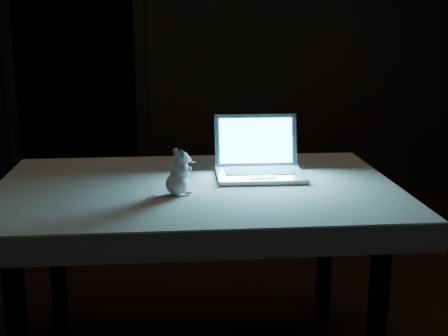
{
  "coord_description": "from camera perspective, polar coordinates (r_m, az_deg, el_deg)",
  "views": [
    {
      "loc": [
        -0.36,
        -2.19,
        1.36
      ],
      "look_at": [
        -0.18,
        -0.05,
        0.83
      ],
      "focal_mm": 48.0,
      "sensor_mm": 36.0,
      "label": 1
    }
  ],
  "objects": [
    {
      "name": "laptop",
      "position": [
        2.33,
        3.5,
        1.86
      ],
      "size": [
        0.34,
        0.3,
        0.23
      ],
      "primitive_type": null,
      "rotation": [
        0.0,
        0.0,
        -0.01
      ],
      "color": "#B7B7BC",
      "rests_on": "tablecloth"
    },
    {
      "name": "plush_mouse",
      "position": [
        2.11,
        -4.52,
        -0.42
      ],
      "size": [
        0.13,
        0.13,
        0.16
      ],
      "primitive_type": null,
      "rotation": [
        0.0,
        0.0,
        0.07
      ],
      "color": "silver",
      "rests_on": "tablecloth"
    },
    {
      "name": "doorway",
      "position": [
        4.75,
        -13.96,
        9.92
      ],
      "size": [
        1.06,
        0.36,
        2.13
      ],
      "primitive_type": null,
      "color": "black",
      "rests_on": "back_wall"
    },
    {
      "name": "back_wall",
      "position": [
        4.7,
        -0.42,
        13.14
      ],
      "size": [
        4.5,
        0.04,
        2.6
      ],
      "primitive_type": "cube",
      "color": "black",
      "rests_on": "ground"
    },
    {
      "name": "table",
      "position": [
        2.38,
        -2.55,
        -10.55
      ],
      "size": [
        1.41,
        0.91,
        0.75
      ],
      "primitive_type": null,
      "rotation": [
        0.0,
        0.0,
        0.01
      ],
      "color": "black",
      "rests_on": "floor"
    },
    {
      "name": "tablecloth",
      "position": [
        2.25,
        -0.76,
        -2.81
      ],
      "size": [
        1.53,
        1.04,
        0.09
      ],
      "primitive_type": null,
      "rotation": [
        0.0,
        0.0,
        -0.03
      ],
      "color": "#C0B39D",
      "rests_on": "table"
    }
  ]
}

